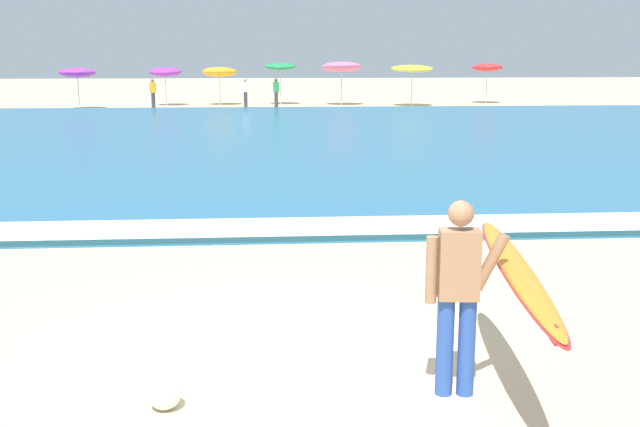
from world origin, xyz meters
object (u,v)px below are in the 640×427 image
Objects in this scene: beach_umbrella_3 at (280,66)px; beach_umbrella_5 at (412,69)px; beach_ball at (165,393)px; beachgoer_near_row_left at (276,92)px; beachgoer_near_row_mid at (153,93)px; beach_umbrella_2 at (220,72)px; beach_umbrella_0 at (77,73)px; beach_umbrella_6 at (487,68)px; beach_umbrella_1 at (165,72)px; surfer_with_board at (487,281)px; beachgoer_near_row_right at (245,92)px; beach_umbrella_4 at (342,67)px.

beach_umbrella_3 reaches higher than beach_umbrella_5.
beach_umbrella_3 reaches higher than beach_ball.
beachgoer_near_row_mid is at bearing -176.90° from beachgoer_near_row_left.
beachgoer_near_row_left is at bearing -39.32° from beach_umbrella_2.
beach_umbrella_6 reaches higher than beach_umbrella_0.
beach_umbrella_2 is 4.13m from beachgoer_near_row_left.
beach_umbrella_5 reaches higher than beach_umbrella_1.
beach_umbrella_0 reaches higher than surfer_with_board.
beach_umbrella_0 is at bearing -172.58° from beach_umbrella_6.
beach_umbrella_6 is (18.25, 0.57, 0.20)m from beach_umbrella_1.
surfer_with_board is at bearing -106.27° from beach_umbrella_6.
beachgoer_near_row_left is at bearing -20.57° from beach_umbrella_1.
surfer_with_board is at bearing -77.32° from beachgoer_near_row_mid.
surfer_with_board is 34.55m from beachgoer_near_row_left.
beach_umbrella_3 reaches higher than beach_umbrella_2.
beachgoer_near_row_right is at bearing 90.29° from beach_ball.
beach_ball is at bearing -89.71° from beachgoer_near_row_right.
beach_umbrella_2 is at bearing 96.75° from surfer_with_board.
beach_umbrella_1 is 7.59× the size of beach_ball.
beach_umbrella_2 is 2.98m from beachgoer_near_row_right.
beach_umbrella_6 is 8.21× the size of beach_ball.
beach_ball is (-1.73, -37.29, -1.99)m from beach_umbrella_3.
beach_umbrella_3 is at bearing 53.04° from beachgoer_near_row_right.
beach_umbrella_6 reaches higher than beach_umbrella_1.
surfer_with_board is 36.59m from beach_umbrella_4.
beach_umbrella_1 is 0.89× the size of beach_umbrella_3.
beach_umbrella_4 reaches higher than beach_ball.
beachgoer_near_row_mid reaches higher than beach_ball.
beach_umbrella_6 is (8.51, 0.87, -0.06)m from beach_umbrella_4.
beach_umbrella_1 reaches higher than surfer_with_board.
beach_umbrella_1 is 0.99× the size of beach_umbrella_2.
beach_umbrella_1 is at bearing 97.13° from beach_ball.
beach_umbrella_2 reaches higher than beachgoer_near_row_right.
beach_umbrella_2 is at bearing 175.25° from beach_umbrella_4.
beach_umbrella_2 is 1.36× the size of beachgoer_near_row_right.
beach_umbrella_2 reaches higher than surfer_with_board.
beach_umbrella_2 is at bearing 41.23° from beachgoer_near_row_mid.
beachgoer_near_row_right is at bearing 6.01° from beachgoer_near_row_mid.
beach_umbrella_5 is 1.45× the size of beachgoer_near_row_mid.
beach_umbrella_5 is 13.94m from beachgoer_near_row_mid.
beach_umbrella_3 is at bearing 87.34° from beach_ball.
beach_umbrella_4 is (3.40, -0.71, -0.03)m from beach_umbrella_3.
beach_umbrella_5 is at bearing -5.90° from beach_umbrella_1.
beach_umbrella_3 is 2.99m from beachgoer_near_row_left.
beach_umbrella_5 reaches higher than beach_umbrella_2.
beachgoer_near_row_right is at bearing -126.96° from beach_umbrella_3.
beach_ball is at bearing -75.69° from beach_umbrella_0.
beachgoer_near_row_left is (-7.43, -0.88, -1.19)m from beach_umbrella_5.
beach_umbrella_5 is (13.50, -1.40, 0.19)m from beach_umbrella_1.
beach_umbrella_3 is (-1.01, 37.21, 1.10)m from surfer_with_board.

